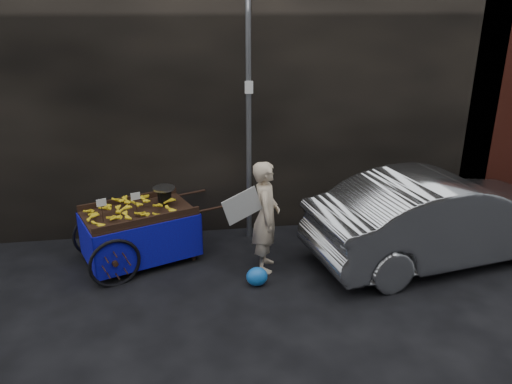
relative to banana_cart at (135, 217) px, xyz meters
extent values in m
plane|color=black|center=(1.41, -0.71, -0.70)|extent=(80.00, 80.00, 0.00)
cube|color=black|center=(0.41, 1.89, 1.80)|extent=(11.00, 2.00, 5.00)
cylinder|color=slate|center=(1.71, 0.59, 1.30)|extent=(0.08, 0.08, 4.00)
cube|color=white|center=(1.71, 0.54, 1.70)|extent=(0.12, 0.02, 0.18)
cube|color=black|center=(0.04, 0.02, 0.05)|extent=(1.73, 1.42, 0.06)
cube|color=black|center=(-0.12, 0.42, 0.11)|extent=(1.40, 0.59, 0.09)
cube|color=black|center=(0.21, -0.39, 0.11)|extent=(1.40, 0.59, 0.09)
cube|color=black|center=(0.79, -0.09, -0.32)|extent=(0.06, 0.06, 0.74)
cube|color=black|center=(0.51, 0.61, -0.32)|extent=(0.06, 0.06, 0.74)
cylinder|color=black|center=(1.09, 0.04, 0.05)|extent=(0.45, 0.21, 0.04)
cylinder|color=black|center=(0.81, 0.73, 0.05)|extent=(0.45, 0.21, 0.04)
torus|color=black|center=(-0.24, -0.64, -0.37)|extent=(0.67, 0.30, 0.70)
torus|color=black|center=(-0.62, 0.29, -0.37)|extent=(0.67, 0.30, 0.70)
cylinder|color=black|center=(-0.43, -0.17, -0.37)|extent=(0.43, 0.98, 0.05)
cube|color=#0C0784|center=(0.22, -0.42, -0.27)|extent=(1.42, 0.59, 0.63)
cube|color=#0C0784|center=(-0.13, 0.46, -0.27)|extent=(1.42, 0.59, 0.63)
cube|color=#0C0784|center=(-0.65, -0.26, -0.27)|extent=(0.38, 0.91, 0.63)
cube|color=#0C0784|center=(0.74, 0.30, -0.27)|extent=(0.38, 0.91, 0.63)
cube|color=black|center=(0.42, 0.22, 0.21)|extent=(0.20, 0.18, 0.15)
cylinder|color=silver|center=(0.42, 0.22, 0.34)|extent=(0.41, 0.41, 0.03)
cube|color=white|center=(-0.39, -0.27, 0.36)|extent=(0.12, 0.06, 0.10)
cube|color=white|center=(0.04, -0.10, 0.36)|extent=(0.12, 0.06, 0.10)
imported|color=beige|center=(1.81, -0.46, 0.10)|extent=(0.49, 0.64, 1.58)
cube|color=silver|center=(1.45, -0.68, 0.37)|extent=(0.56, 0.20, 0.50)
ellipsoid|color=blue|center=(1.61, -0.92, -0.56)|extent=(0.29, 0.23, 0.26)
imported|color=silver|center=(4.37, -0.53, -0.05)|extent=(4.12, 2.06, 1.30)
camera|label=1|loc=(0.77, -6.66, 2.86)|focal=35.00mm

